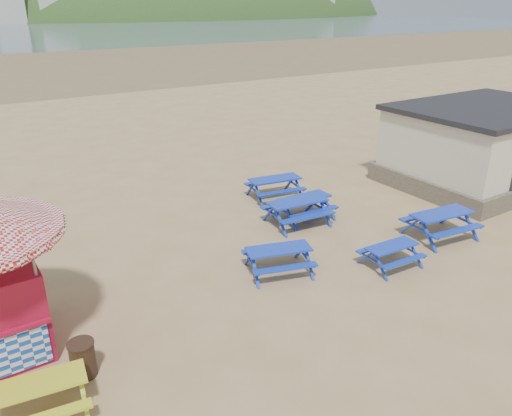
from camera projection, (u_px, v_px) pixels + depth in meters
ground at (291, 253)px, 14.95m from camera, size 400.00×400.00×0.00m
wet_sand at (7, 66)px, 57.56m from camera, size 400.00×400.00×0.00m
picnic_table_blue_a at (297, 212)px, 16.76m from camera, size 2.15×1.80×0.84m
picnic_table_blue_b at (275, 188)px, 18.94m from camera, size 2.16×1.85×0.81m
picnic_table_blue_c at (304, 208)px, 17.18m from camera, size 1.91×1.55×0.79m
picnic_table_blue_d at (279, 260)px, 13.76m from camera, size 2.12×1.88×0.75m
picnic_table_blue_e at (391, 256)px, 14.11m from camera, size 1.61×1.32×0.65m
picnic_table_blue_f at (440, 225)px, 15.79m from camera, size 2.21×1.86×0.85m
picnic_table_yellow at (38, 399)px, 8.98m from camera, size 1.89×1.60×0.72m
litter_bin at (83, 359)px, 9.94m from camera, size 0.54×0.54×0.79m
amenity_block at (484, 144)px, 20.39m from camera, size 7.40×5.40×3.15m
headland_town at (157, 38)px, 241.84m from camera, size 264.00×144.00×108.00m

